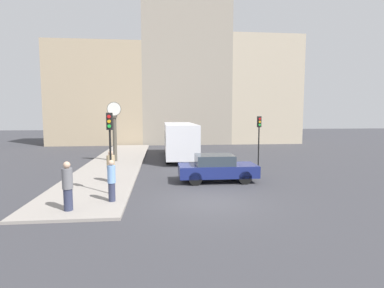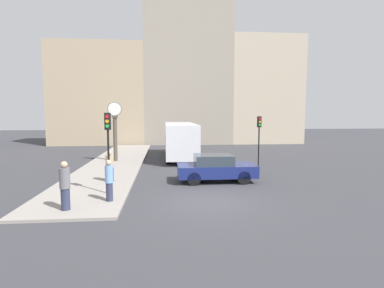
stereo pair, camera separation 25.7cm
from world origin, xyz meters
name	(u,v)px [view 1 (the left image)]	position (x,y,z in m)	size (l,w,h in m)	color
ground_plane	(211,201)	(0.00, 0.00, 0.00)	(120.00, 120.00, 0.00)	#38383D
sidewalk_corner	(116,163)	(-5.53, 10.42, 0.06)	(4.00, 24.84, 0.12)	gray
building_row	(181,85)	(0.41, 25.85, 7.36)	(31.02, 5.00, 17.42)	tan
sedan_car	(217,168)	(0.96, 3.73, 0.76)	(4.29, 1.84, 1.50)	navy
bus_distant	(180,138)	(-0.54, 12.82, 1.67)	(2.48, 8.80, 2.92)	silver
traffic_light_near	(110,136)	(-4.35, 1.22, 2.75)	(0.26, 0.24, 3.67)	black
traffic_light_far	(259,131)	(4.71, 7.87, 2.57)	(0.26, 0.24, 3.57)	black
street_clock	(115,131)	(-5.63, 11.00, 2.45)	(1.06, 0.38, 4.53)	#4C473D
pedestrian_tan_coat	(111,166)	(-4.78, 3.77, 0.94)	(0.43, 0.43, 1.68)	#2D334C
pedestrian_grey_jacket	(68,186)	(-5.58, -0.99, 1.05)	(0.39, 0.39, 1.86)	#2D334C
pedestrian_blue_stripe	(112,180)	(-4.14, 0.06, 1.00)	(0.33, 0.33, 1.73)	#2D334C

